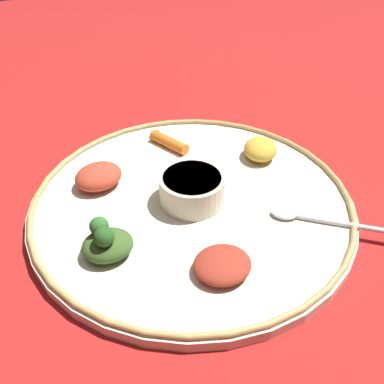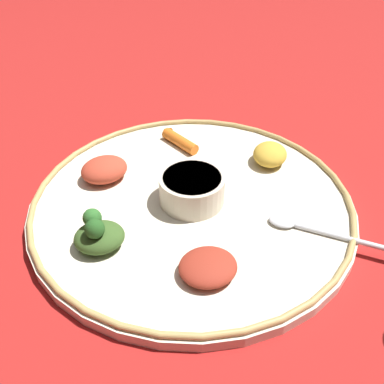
# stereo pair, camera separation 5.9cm
# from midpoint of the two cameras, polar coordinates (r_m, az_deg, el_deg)

# --- Properties ---
(ground_plane) EXTENTS (2.40, 2.40, 0.00)m
(ground_plane) POSITION_cam_midpoint_polar(r_m,az_deg,el_deg) (0.61, 2.77, -2.31)
(ground_plane) COLOR maroon
(platter) EXTENTS (0.44, 0.44, 0.01)m
(platter) POSITION_cam_midpoint_polar(r_m,az_deg,el_deg) (0.60, 2.79, -1.78)
(platter) COLOR beige
(platter) RESTS_ON ground_plane
(platter_rim) EXTENTS (0.44, 0.44, 0.01)m
(platter_rim) POSITION_cam_midpoint_polar(r_m,az_deg,el_deg) (0.60, 2.82, -1.01)
(platter_rim) COLOR tan
(platter_rim) RESTS_ON platter
(center_bowl) EXTENTS (0.09, 0.09, 0.04)m
(center_bowl) POSITION_cam_midpoint_polar(r_m,az_deg,el_deg) (0.58, 2.88, 0.42)
(center_bowl) COLOR beige
(center_bowl) RESTS_ON platter
(spoon) EXTENTS (0.12, 0.16, 0.01)m
(spoon) POSITION_cam_midpoint_polar(r_m,az_deg,el_deg) (0.58, 18.94, -4.93)
(spoon) COLOR silver
(spoon) RESTS_ON platter
(greens_pile) EXTENTS (0.06, 0.06, 0.05)m
(greens_pile) POSITION_cam_midpoint_polar(r_m,az_deg,el_deg) (0.53, -9.09, -5.64)
(greens_pile) COLOR #385623
(greens_pile) RESTS_ON platter
(carrot_near_spoon) EXTENTS (0.08, 0.05, 0.02)m
(carrot_near_spoon) POSITION_cam_midpoint_polar(r_m,az_deg,el_deg) (0.71, 0.48, 6.79)
(carrot_near_spoon) COLOR orange
(carrot_near_spoon) RESTS_ON platter
(mound_beet) EXTENTS (0.07, 0.07, 0.02)m
(mound_beet) POSITION_cam_midpoint_polar(r_m,az_deg,el_deg) (0.50, 5.53, -9.90)
(mound_beet) COLOR maroon
(mound_beet) RESTS_ON platter
(mound_lentil_yellow) EXTENTS (0.08, 0.07, 0.03)m
(mound_lentil_yellow) POSITION_cam_midpoint_polar(r_m,az_deg,el_deg) (0.68, 12.65, 4.76)
(mound_lentil_yellow) COLOR gold
(mound_lentil_yellow) RESTS_ON platter
(mound_berbere_red) EXTENTS (0.07, 0.08, 0.03)m
(mound_berbere_red) POSITION_cam_midpoint_polar(r_m,az_deg,el_deg) (0.64, -8.85, 2.83)
(mound_berbere_red) COLOR #B73D28
(mound_berbere_red) RESTS_ON platter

